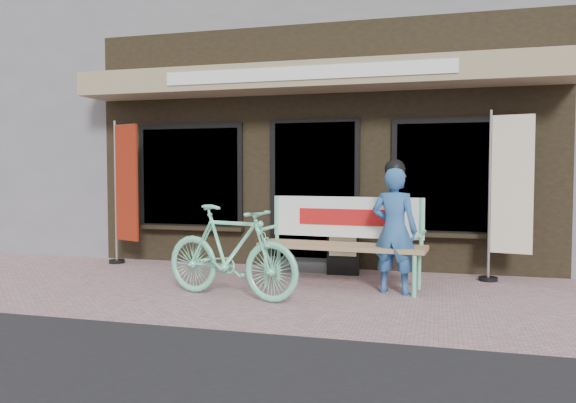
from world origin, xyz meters
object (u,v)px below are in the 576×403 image
(person, at_px, (394,228))
(nobori_cream, at_px, (508,194))
(nobori_red, at_px, (125,190))
(menu_stand, at_px, (343,242))
(bench, at_px, (344,234))
(bicycle, at_px, (231,252))

(person, height_order, nobori_cream, nobori_cream)
(nobori_red, distance_m, menu_stand, 3.45)
(bench, height_order, nobori_cream, nobori_cream)
(nobori_red, bearing_deg, bench, 9.93)
(person, relative_size, bicycle, 0.90)
(bench, xyz_separation_m, person, (0.64, -0.26, 0.12))
(bicycle, bearing_deg, bench, -34.82)
(bench, distance_m, nobori_red, 3.62)
(nobori_red, height_order, menu_stand, nobori_red)
(bicycle, xyz_separation_m, nobori_red, (-2.38, 1.72, 0.62))
(person, bearing_deg, bench, 170.53)
(person, bearing_deg, bicycle, -145.28)
(bench, bearing_deg, bicycle, -134.30)
(nobori_cream, bearing_deg, nobori_red, -167.88)
(nobori_red, bearing_deg, menu_stand, 21.77)
(nobori_cream, bearing_deg, bicycle, -138.85)
(bench, xyz_separation_m, bicycle, (-1.12, -0.98, -0.13))
(person, height_order, nobori_red, nobori_red)
(bench, relative_size, nobori_cream, 0.94)
(person, distance_m, menu_stand, 1.30)
(person, bearing_deg, menu_stand, 140.19)
(person, xyz_separation_m, nobori_cream, (1.35, 1.04, 0.37))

